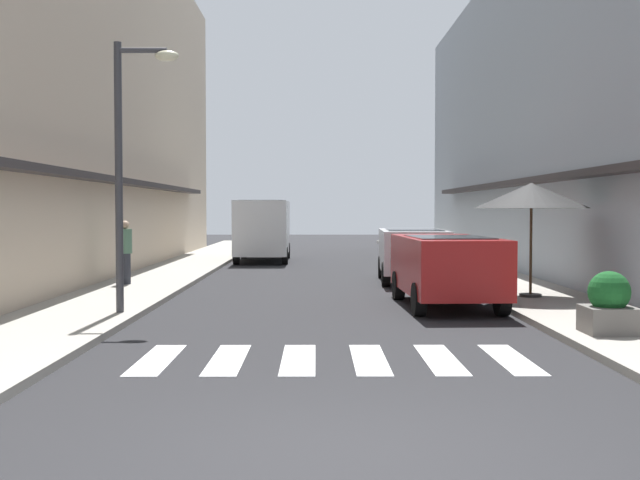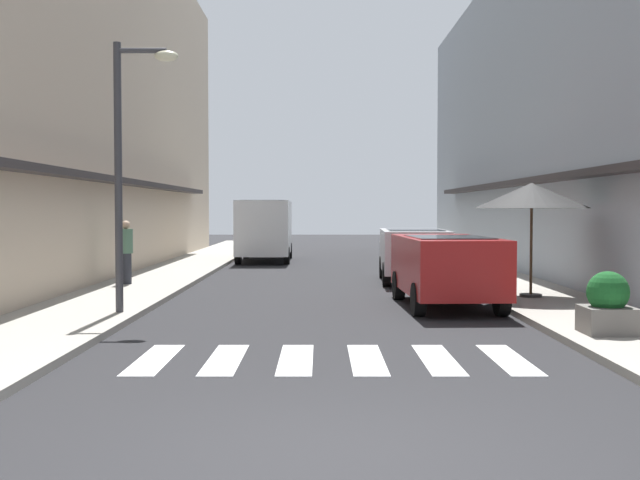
# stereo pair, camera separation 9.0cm
# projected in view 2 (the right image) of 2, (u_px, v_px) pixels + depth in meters

# --- Properties ---
(ground_plane) EXTENTS (83.94, 83.94, 0.00)m
(ground_plane) POSITION_uv_depth(u_px,v_px,m) (324.00, 283.00, 21.70)
(ground_plane) COLOR #232326
(sidewalk_left) EXTENTS (2.38, 53.42, 0.12)m
(sidewalk_left) POSITION_uv_depth(u_px,v_px,m) (154.00, 281.00, 21.69)
(sidewalk_left) COLOR #9E998E
(sidewalk_left) RESTS_ON ground_plane
(sidewalk_right) EXTENTS (2.38, 53.42, 0.12)m
(sidewalk_right) POSITION_uv_depth(u_px,v_px,m) (495.00, 281.00, 21.71)
(sidewalk_right) COLOR #9E998E
(sidewalk_right) RESTS_ON ground_plane
(building_row_left) EXTENTS (5.50, 36.34, 11.72)m
(building_row_left) POSITION_uv_depth(u_px,v_px,m) (29.00, 74.00, 22.37)
(building_row_left) COLOR #C6B299
(building_row_left) RESTS_ON ground_plane
(building_row_right) EXTENTS (5.50, 36.34, 10.28)m
(building_row_right) POSITION_uv_depth(u_px,v_px,m) (619.00, 100.00, 22.43)
(building_row_right) COLOR #939EA8
(building_row_right) RESTS_ON ground_plane
(crosswalk) EXTENTS (5.20, 2.20, 0.01)m
(crosswalk) POSITION_uv_depth(u_px,v_px,m) (330.00, 359.00, 10.60)
(crosswalk) COLOR silver
(crosswalk) RESTS_ON ground_plane
(parked_car_near) EXTENTS (1.93, 4.23, 1.47)m
(parked_car_near) POSITION_uv_depth(u_px,v_px,m) (445.00, 263.00, 16.26)
(parked_car_near) COLOR maroon
(parked_car_near) RESTS_ON ground_plane
(parked_car_mid) EXTENTS (1.95, 4.09, 1.47)m
(parked_car_mid) POSITION_uv_depth(u_px,v_px,m) (412.00, 249.00, 21.91)
(parked_car_mid) COLOR silver
(parked_car_mid) RESTS_ON ground_plane
(delivery_van) EXTENTS (2.06, 5.42, 2.37)m
(delivery_van) POSITION_uv_depth(u_px,v_px,m) (264.00, 225.00, 30.81)
(delivery_van) COLOR silver
(delivery_van) RESTS_ON ground_plane
(street_lamp) EXTENTS (1.19, 0.28, 4.95)m
(street_lamp) POSITION_uv_depth(u_px,v_px,m) (128.00, 146.00, 14.50)
(street_lamp) COLOR #38383D
(street_lamp) RESTS_ON sidewalk_left
(cafe_umbrella) EXTENTS (2.47, 2.47, 2.48)m
(cafe_umbrella) POSITION_uv_depth(u_px,v_px,m) (530.00, 196.00, 17.12)
(cafe_umbrella) COLOR #262626
(cafe_umbrella) RESTS_ON sidewalk_right
(planter_corner) EXTENTS (0.76, 0.76, 0.96)m
(planter_corner) POSITION_uv_depth(u_px,v_px,m) (606.00, 305.00, 12.08)
(planter_corner) COLOR slate
(planter_corner) RESTS_ON sidewalk_right
(pedestrian_walking_near) EXTENTS (0.34, 0.34, 1.62)m
(pedestrian_walking_near) POSITION_uv_depth(u_px,v_px,m) (125.00, 251.00, 20.09)
(pedestrian_walking_near) COLOR #282B33
(pedestrian_walking_near) RESTS_ON sidewalk_left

